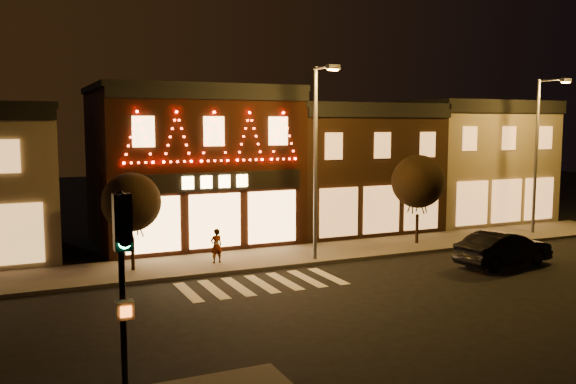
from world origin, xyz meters
TOP-DOWN VIEW (x-y plane):
  - ground at (0.00, 0.00)m, footprint 120.00×120.00m
  - sidewalk_far at (2.00, 8.00)m, footprint 44.00×4.00m
  - building_pulp at (0.00, 13.98)m, footprint 10.20×8.34m
  - building_right_a at (9.50, 13.99)m, footprint 9.20×8.28m
  - building_right_b at (18.50, 13.99)m, footprint 9.20×8.28m
  - traffic_signal_near at (-7.02, -6.10)m, footprint 0.34×0.50m
  - streetlamp_mid at (3.70, 6.34)m, footprint 0.56×2.00m
  - streetlamp_right at (18.26, 7.32)m, footprint 0.56×1.99m
  - tree_left at (-4.32, 7.90)m, footprint 2.49×2.49m
  - tree_right at (10.32, 7.81)m, footprint 2.76×2.76m
  - dark_sedan at (11.08, 2.41)m, footprint 4.90×2.18m
  - pedestrian at (-0.67, 7.73)m, footprint 0.61×0.45m

SIDE VIEW (x-z plane):
  - ground at x=0.00m, z-range 0.00..0.00m
  - sidewalk_far at x=2.00m, z-range 0.00..0.15m
  - dark_sedan at x=11.08m, z-range 0.00..1.56m
  - pedestrian at x=-0.67m, z-range 0.15..1.70m
  - tree_left at x=-4.32m, z-range 0.98..5.15m
  - tree_right at x=10.32m, z-range 1.07..5.69m
  - traffic_signal_near at x=-7.02m, z-range 1.15..6.02m
  - building_right_a at x=9.50m, z-range 0.01..7.51m
  - building_right_b at x=18.50m, z-range 0.01..7.81m
  - building_pulp at x=0.00m, z-range 0.01..8.31m
  - streetlamp_right at x=18.26m, z-range 0.91..9.60m
  - streetlamp_mid at x=3.70m, z-range 0.91..9.65m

